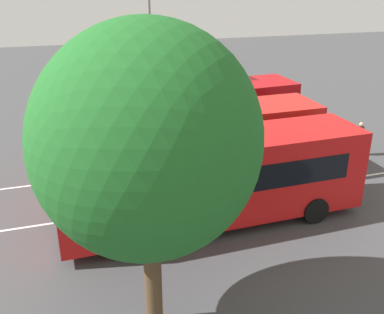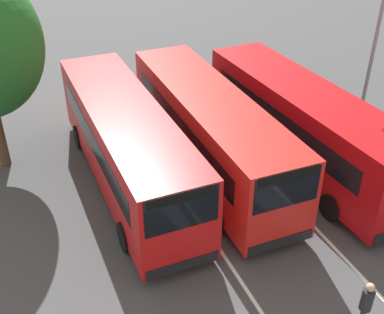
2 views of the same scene
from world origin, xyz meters
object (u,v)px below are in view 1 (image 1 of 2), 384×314
object	(u,v)px
bus_center_right	(190,117)
street_lamp	(152,51)
bus_far_left	(215,178)
pedestrian	(360,136)
bus_center_left	(193,145)
depot_tree	(148,144)

from	to	relation	value
bus_center_right	street_lamp	size ratio (longest dim) A/B	1.44
bus_far_left	pedestrian	distance (m)	9.70
bus_far_left	bus_center_left	bearing A→B (deg)	85.07
bus_far_left	street_lamp	size ratio (longest dim) A/B	1.44
street_lamp	depot_tree	size ratio (longest dim) A/B	0.99
bus_center_right	pedestrian	bearing A→B (deg)	-24.63
street_lamp	depot_tree	bearing A→B (deg)	-16.44
bus_center_left	bus_center_right	size ratio (longest dim) A/B	0.99
pedestrian	depot_tree	distance (m)	15.16
pedestrian	street_lamp	distance (m)	11.43
bus_far_left	bus_center_right	xyz separation A→B (m)	(0.93, 6.89, 0.00)
bus_center_left	street_lamp	size ratio (longest dim) A/B	1.43
bus_center_left	depot_tree	distance (m)	8.96
pedestrian	bus_far_left	bearing A→B (deg)	-12.14
bus_center_left	bus_far_left	bearing A→B (deg)	-94.16
depot_tree	pedestrian	bearing A→B (deg)	36.05
street_lamp	depot_tree	xyz separation A→B (m)	(-2.85, -14.82, 0.63)
pedestrian	street_lamp	size ratio (longest dim) A/B	0.22
bus_far_left	depot_tree	bearing A→B (deg)	-127.76
bus_center_right	street_lamp	bearing A→B (deg)	103.26
bus_center_left	pedestrian	world-z (taller)	bus_center_left
bus_center_right	bus_center_left	bearing A→B (deg)	-108.01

